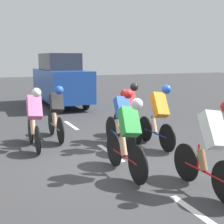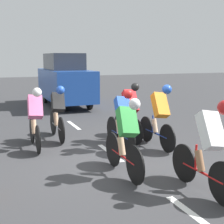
# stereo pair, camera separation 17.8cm
# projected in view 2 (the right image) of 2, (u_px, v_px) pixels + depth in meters

# --- Properties ---
(ground_plane) EXTENTS (60.00, 60.00, 0.00)m
(ground_plane) POSITION_uv_depth(u_px,v_px,m) (116.00, 157.00, 6.86)
(ground_plane) COLOR #38383A
(lane_stripe_near) EXTENTS (0.12, 1.40, 0.01)m
(lane_stripe_near) POSITION_uv_depth(u_px,v_px,m) (197.00, 218.00, 4.26)
(lane_stripe_near) COLOR white
(lane_stripe_near) RESTS_ON ground
(lane_stripe_mid) EXTENTS (0.12, 1.40, 0.01)m
(lane_stripe_mid) POSITION_uv_depth(u_px,v_px,m) (110.00, 153.00, 7.18)
(lane_stripe_mid) COLOR white
(lane_stripe_mid) RESTS_ON ground
(lane_stripe_far) EXTENTS (0.12, 1.40, 0.01)m
(lane_stripe_far) POSITION_uv_depth(u_px,v_px,m) (74.00, 125.00, 10.10)
(lane_stripe_far) COLOR white
(lane_stripe_far) RESTS_ON ground
(cyclist_green) EXTENTS (0.39, 1.69, 1.48)m
(cyclist_green) POSITION_uv_depth(u_px,v_px,m) (126.00, 136.00, 5.67)
(cyclist_green) COLOR black
(cyclist_green) RESTS_ON ground
(cyclist_white) EXTENTS (0.41, 1.68, 1.55)m
(cyclist_white) POSITION_uv_depth(u_px,v_px,m) (209.00, 145.00, 4.87)
(cyclist_white) COLOR black
(cyclist_white) RESTS_ON ground
(cyclist_black) EXTENTS (0.37, 1.71, 1.46)m
(cyclist_black) POSITION_uv_depth(u_px,v_px,m) (58.00, 111.00, 8.22)
(cyclist_black) COLOR black
(cyclist_black) RESTS_ON ground
(cyclist_orange) EXTENTS (0.39, 1.68, 1.55)m
(cyclist_orange) POSITION_uv_depth(u_px,v_px,m) (159.00, 114.00, 7.47)
(cyclist_orange) COLOR black
(cyclist_orange) RESTS_ON ground
(cyclist_red) EXTENTS (0.37, 1.69, 1.54)m
(cyclist_red) POSITION_uv_depth(u_px,v_px,m) (130.00, 111.00, 8.11)
(cyclist_red) COLOR black
(cyclist_red) RESTS_ON ground
(cyclist_pink) EXTENTS (0.37, 1.64, 1.49)m
(cyclist_pink) POSITION_uv_depth(u_px,v_px,m) (35.00, 117.00, 7.35)
(cyclist_pink) COLOR black
(cyclist_pink) RESTS_ON ground
(cyclist_blue) EXTENTS (0.37, 1.66, 1.45)m
(cyclist_blue) POSITION_uv_depth(u_px,v_px,m) (122.00, 118.00, 7.33)
(cyclist_blue) COLOR black
(cyclist_blue) RESTS_ON ground
(support_car) EXTENTS (1.70, 4.45, 2.34)m
(support_car) POSITION_uv_depth(u_px,v_px,m) (65.00, 80.00, 14.02)
(support_car) COLOR black
(support_car) RESTS_ON ground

